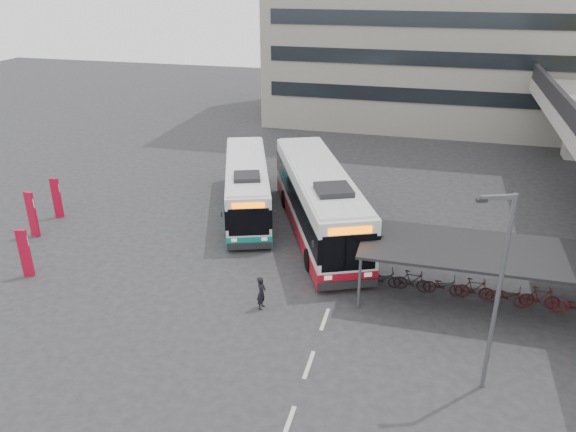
% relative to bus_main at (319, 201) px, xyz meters
% --- Properties ---
extents(ground, '(120.00, 120.00, 0.00)m').
position_rel_bus_main_xyz_m(ground, '(-0.50, -8.22, -1.78)').
color(ground, '#28282B').
rests_on(ground, ground).
extents(bike_shelter, '(10.00, 4.00, 2.54)m').
position_rel_bus_main_xyz_m(bike_shelter, '(8.00, -5.22, -0.42)').
color(bike_shelter, '#595B60').
rests_on(bike_shelter, ground).
extents(road_markings, '(0.15, 7.60, 0.01)m').
position_rel_bus_main_xyz_m(road_markings, '(2.00, -11.22, -1.77)').
color(road_markings, beige).
rests_on(road_markings, ground).
extents(bus_main, '(7.72, 13.01, 3.84)m').
position_rel_bus_main_xyz_m(bus_main, '(0.00, 0.00, 0.00)').
color(bus_main, white).
rests_on(bus_main, ground).
extents(bus_teal, '(5.89, 11.11, 3.24)m').
position_rel_bus_main_xyz_m(bus_teal, '(-4.70, 1.83, -0.28)').
color(bus_teal, white).
rests_on(bus_teal, ground).
extents(pedestrian, '(0.38, 0.56, 1.50)m').
position_rel_bus_main_xyz_m(pedestrian, '(-0.78, -8.06, -1.03)').
color(pedestrian, black).
rests_on(pedestrian, ground).
extents(lamp_post, '(1.22, 0.58, 7.21)m').
position_rel_bus_main_xyz_m(lamp_post, '(7.98, -10.87, 2.33)').
color(lamp_post, '#595B60').
rests_on(lamp_post, ground).
extents(sign_totem_south, '(0.51, 0.28, 2.39)m').
position_rel_bus_main_xyz_m(sign_totem_south, '(-12.19, -8.21, -0.54)').
color(sign_totem_south, '#AF0A27').
rests_on(sign_totem_south, ground).
extents(sign_totem_mid, '(0.55, 0.22, 2.55)m').
position_rel_bus_main_xyz_m(sign_totem_mid, '(-14.69, -4.42, -0.46)').
color(sign_totem_mid, '#AF0A27').
rests_on(sign_totem_mid, ground).
extents(sign_totem_north, '(0.52, 0.23, 2.39)m').
position_rel_bus_main_xyz_m(sign_totem_north, '(-14.97, -1.90, -0.54)').
color(sign_totem_north, '#AF0A27').
rests_on(sign_totem_north, ground).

